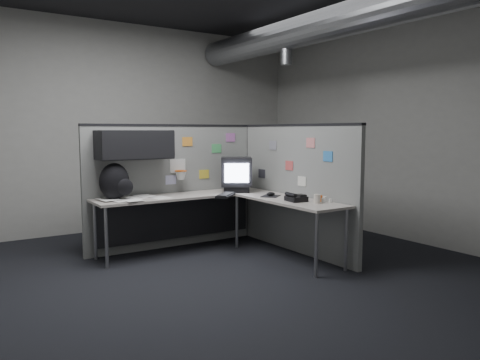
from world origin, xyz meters
TOP-DOWN VIEW (x-y plane):
  - room at (0.56, 0.00)m, footprint 5.62×5.62m
  - partition_back at (-0.25, 1.23)m, footprint 2.44×0.42m
  - partition_right at (1.10, 0.22)m, footprint 0.07×2.23m
  - desk at (0.15, 0.70)m, footprint 2.31×2.11m
  - monitor at (0.64, 0.90)m, footprint 0.55×0.55m
  - keyboard at (0.26, 0.56)m, footprint 0.41×0.39m
  - mouse at (0.74, 0.26)m, footprint 0.32×0.31m
  - phone at (0.74, -0.23)m, footprint 0.22×0.24m
  - bottles at (0.96, -0.46)m, footprint 0.12×0.17m
  - cup at (0.84, -0.48)m, footprint 0.09×0.09m
  - papers at (-0.77, 0.97)m, footprint 0.84×0.57m
  - backpack at (-0.97, 1.02)m, footprint 0.41×0.37m

SIDE VIEW (x-z plane):
  - desk at x=0.15m, z-range 0.25..0.98m
  - papers at x=-0.77m, z-range 0.73..0.75m
  - keyboard at x=0.26m, z-range 0.73..0.77m
  - mouse at x=0.74m, z-range 0.72..0.78m
  - bottles at x=0.96m, z-range 0.72..0.80m
  - phone at x=0.74m, z-range 0.72..0.82m
  - cup at x=0.84m, z-range 0.73..0.83m
  - partition_right at x=1.10m, z-range 0.00..1.63m
  - backpack at x=-0.97m, z-range 0.72..1.16m
  - monitor at x=0.64m, z-range 0.74..1.20m
  - partition_back at x=-0.25m, z-range 0.18..1.81m
  - room at x=0.56m, z-range 0.49..3.71m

